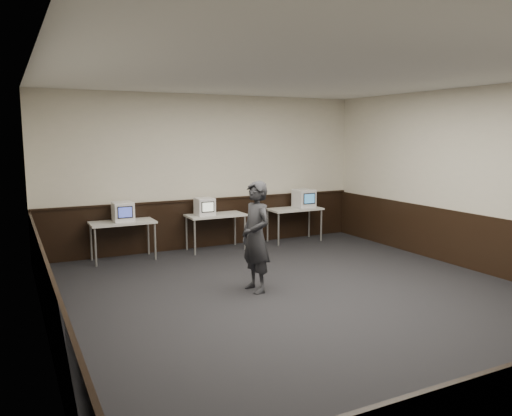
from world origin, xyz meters
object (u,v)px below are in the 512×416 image
at_px(desk_left, 123,225).
at_px(desk_center, 216,218).
at_px(desk_right, 295,211).
at_px(emac_right, 304,198).
at_px(emac_center, 205,207).
at_px(person, 256,237).
at_px(emac_left, 123,212).

xyz_separation_m(desk_left, desk_center, (1.90, 0.00, 0.00)).
xyz_separation_m(desk_center, desk_right, (1.90, 0.00, 0.00)).
xyz_separation_m(desk_right, emac_right, (0.25, 0.01, 0.27)).
height_order(desk_right, emac_right, emac_right).
relative_size(emac_center, person, 0.23).
height_order(desk_left, emac_right, emac_right).
bearing_deg(desk_right, desk_left, 180.00).
relative_size(desk_center, emac_center, 3.09).
relative_size(desk_center, desk_right, 1.00).
relative_size(emac_center, emac_right, 0.86).
bearing_deg(emac_right, desk_left, 178.82).
xyz_separation_m(emac_center, emac_right, (2.40, 0.03, 0.03)).
height_order(desk_center, emac_center, emac_center).
distance_m(emac_center, person, 2.81).
distance_m(desk_left, emac_left, 0.26).
bearing_deg(emac_left, desk_center, 1.23).
bearing_deg(emac_right, desk_right, -178.55).
distance_m(emac_center, emac_right, 2.40).
height_order(desk_left, emac_center, emac_center).
bearing_deg(person, desk_center, 165.17).
xyz_separation_m(desk_right, emac_center, (-2.15, -0.02, 0.25)).
bearing_deg(person, emac_center, 170.05).
distance_m(desk_center, person, 2.87).
bearing_deg(desk_left, person, -63.44).
bearing_deg(emac_left, emac_right, 1.05).
relative_size(emac_left, person, 0.24).
bearing_deg(desk_right, emac_left, -179.67).
xyz_separation_m(emac_left, person, (1.39, -2.80, -0.09)).
bearing_deg(desk_left, desk_right, 0.00).
bearing_deg(emac_right, emac_center, 179.47).
bearing_deg(desk_right, emac_center, -179.41).
bearing_deg(desk_right, desk_center, 180.00).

